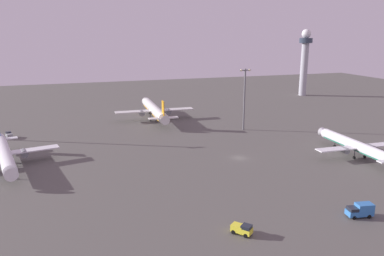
{
  "coord_description": "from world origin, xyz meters",
  "views": [
    {
      "loc": [
        -50.88,
        -105.96,
        39.28
      ],
      "look_at": [
        -7.04,
        26.92,
        4.0
      ],
      "focal_mm": 35.82,
      "sensor_mm": 36.0,
      "label": 1
    }
  ],
  "objects_px": {
    "apron_light_central": "(244,95)",
    "catering_truck": "(360,210)",
    "airplane_terminal_side": "(357,146)",
    "airplane_taxiway_distant": "(155,110)",
    "cargo_loader": "(9,135)",
    "airplane_near_gate": "(4,154)",
    "maintenance_van": "(242,229)",
    "control_tower": "(305,58)"
  },
  "relations": [
    {
      "from": "control_tower",
      "to": "maintenance_van",
      "type": "bearing_deg",
      "value": -127.5
    },
    {
      "from": "airplane_terminal_side",
      "to": "airplane_near_gate",
      "type": "relative_size",
      "value": 0.93
    },
    {
      "from": "airplane_near_gate",
      "to": "airplane_terminal_side",
      "type": "bearing_deg",
      "value": 154.68
    },
    {
      "from": "control_tower",
      "to": "airplane_terminal_side",
      "type": "height_order",
      "value": "control_tower"
    },
    {
      "from": "airplane_near_gate",
      "to": "cargo_loader",
      "type": "relative_size",
      "value": 8.85
    },
    {
      "from": "airplane_terminal_side",
      "to": "maintenance_van",
      "type": "bearing_deg",
      "value": -147.55
    },
    {
      "from": "airplane_terminal_side",
      "to": "airplane_taxiway_distant",
      "type": "relative_size",
      "value": 0.81
    },
    {
      "from": "control_tower",
      "to": "cargo_loader",
      "type": "relative_size",
      "value": 9.01
    },
    {
      "from": "airplane_taxiway_distant",
      "to": "cargo_loader",
      "type": "relative_size",
      "value": 10.18
    },
    {
      "from": "control_tower",
      "to": "maintenance_van",
      "type": "distance_m",
      "value": 183.67
    },
    {
      "from": "apron_light_central",
      "to": "maintenance_van",
      "type": "bearing_deg",
      "value": -115.86
    },
    {
      "from": "control_tower",
      "to": "cargo_loader",
      "type": "distance_m",
      "value": 173.65
    },
    {
      "from": "catering_truck",
      "to": "apron_light_central",
      "type": "height_order",
      "value": "apron_light_central"
    },
    {
      "from": "cargo_loader",
      "to": "catering_truck",
      "type": "bearing_deg",
      "value": -66.61
    },
    {
      "from": "control_tower",
      "to": "cargo_loader",
      "type": "bearing_deg",
      "value": -162.46
    },
    {
      "from": "airplane_taxiway_distant",
      "to": "maintenance_van",
      "type": "bearing_deg",
      "value": -91.71
    },
    {
      "from": "control_tower",
      "to": "catering_truck",
      "type": "bearing_deg",
      "value": -119.71
    },
    {
      "from": "airplane_near_gate",
      "to": "apron_light_central",
      "type": "bearing_deg",
      "value": 179.78
    },
    {
      "from": "airplane_taxiway_distant",
      "to": "catering_truck",
      "type": "relative_size",
      "value": 7.74
    },
    {
      "from": "maintenance_van",
      "to": "catering_truck",
      "type": "relative_size",
      "value": 0.74
    },
    {
      "from": "airplane_near_gate",
      "to": "apron_light_central",
      "type": "relative_size",
      "value": 1.6
    },
    {
      "from": "airplane_taxiway_distant",
      "to": "cargo_loader",
      "type": "xyz_separation_m",
      "value": [
        -59.68,
        -13.53,
        -3.3
      ]
    },
    {
      "from": "airplane_near_gate",
      "to": "apron_light_central",
      "type": "distance_m",
      "value": 89.47
    },
    {
      "from": "maintenance_van",
      "to": "cargo_loader",
      "type": "relative_size",
      "value": 0.98
    },
    {
      "from": "apron_light_central",
      "to": "catering_truck",
      "type": "bearing_deg",
      "value": -96.78
    },
    {
      "from": "maintenance_van",
      "to": "airplane_near_gate",
      "type": "bearing_deg",
      "value": -89.39
    },
    {
      "from": "airplane_terminal_side",
      "to": "airplane_taxiway_distant",
      "type": "height_order",
      "value": "airplane_taxiway_distant"
    },
    {
      "from": "cargo_loader",
      "to": "apron_light_central",
      "type": "bearing_deg",
      "value": -27.75
    },
    {
      "from": "airplane_terminal_side",
      "to": "cargo_loader",
      "type": "xyz_separation_m",
      "value": [
        -109.17,
        59.99,
        -2.44
      ]
    },
    {
      "from": "airplane_near_gate",
      "to": "maintenance_van",
      "type": "height_order",
      "value": "airplane_near_gate"
    },
    {
      "from": "airplane_taxiway_distant",
      "to": "catering_truck",
      "type": "xyz_separation_m",
      "value": [
        21.25,
        -107.54,
        -2.9
      ]
    },
    {
      "from": "catering_truck",
      "to": "airplane_taxiway_distant",
      "type": "bearing_deg",
      "value": 20.88
    },
    {
      "from": "control_tower",
      "to": "airplane_near_gate",
      "type": "distance_m",
      "value": 183.74
    },
    {
      "from": "control_tower",
      "to": "catering_truck",
      "type": "relative_size",
      "value": 6.85
    },
    {
      "from": "airplane_terminal_side",
      "to": "apron_light_central",
      "type": "bearing_deg",
      "value": 115.76
    },
    {
      "from": "airplane_terminal_side",
      "to": "cargo_loader",
      "type": "distance_m",
      "value": 124.59
    },
    {
      "from": "airplane_taxiway_distant",
      "to": "maintenance_van",
      "type": "relative_size",
      "value": 10.42
    },
    {
      "from": "control_tower",
      "to": "apron_light_central",
      "type": "xyz_separation_m",
      "value": [
        -74.05,
        -68.46,
        -9.18
      ]
    },
    {
      "from": "airplane_near_gate",
      "to": "catering_truck",
      "type": "height_order",
      "value": "airplane_near_gate"
    },
    {
      "from": "control_tower",
      "to": "cargo_loader",
      "type": "height_order",
      "value": "control_tower"
    },
    {
      "from": "airplane_near_gate",
      "to": "apron_light_central",
      "type": "height_order",
      "value": "apron_light_central"
    },
    {
      "from": "cargo_loader",
      "to": "apron_light_central",
      "type": "height_order",
      "value": "apron_light_central"
    }
  ]
}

